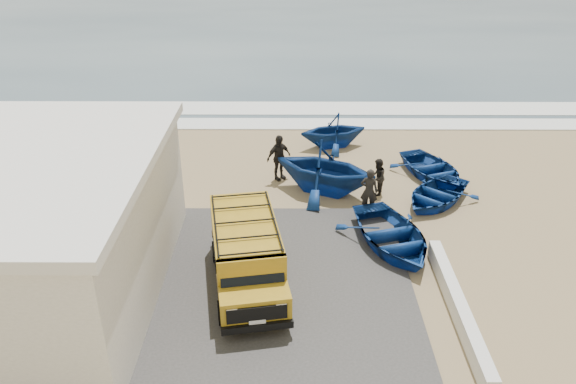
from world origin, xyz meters
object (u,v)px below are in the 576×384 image
object	(u,v)px
boat_near_left	(391,235)
boat_mid_right	(432,169)
building	(10,229)
van	(247,253)
boat_mid_left	(325,167)
fisherman_back	(279,158)
boat_near_right	(436,194)
fisherman_front	(369,191)
fisherman_middle	(377,177)
parapet	(458,307)
boat_far_left	(333,130)

from	to	relation	value
boat_near_left	boat_mid_right	bearing A→B (deg)	48.26
building	van	world-z (taller)	building
van	boat_mid_left	size ratio (longest dim) A/B	1.23
building	boat_mid_right	distance (m)	15.90
boat_mid_right	boat_near_left	bearing A→B (deg)	-136.11
boat_near_left	fisherman_back	bearing A→B (deg)	110.55
boat_near_right	building	bearing A→B (deg)	-116.14
boat_near_right	fisherman_back	size ratio (longest dim) A/B	1.82
boat_near_left	fisherman_back	size ratio (longest dim) A/B	2.15
fisherman_back	fisherman_front	bearing A→B (deg)	-76.01
fisherman_middle	fisherman_back	distance (m)	4.10
building	boat_near_left	world-z (taller)	building
van	fisherman_middle	size ratio (longest dim) A/B	3.39
building	fisherman_middle	world-z (taller)	building
fisherman_front	fisherman_middle	bearing A→B (deg)	-94.33
building	parapet	xyz separation A→B (m)	(12.50, -1.00, -1.89)
parapet	boat_near_right	distance (m)	6.62
van	boat_near_right	xyz separation A→B (m)	(6.83, 5.13, -0.74)
building	van	distance (m)	6.65
boat_mid_right	fisherman_front	world-z (taller)	fisherman_front
boat_near_left	boat_mid_left	distance (m)	4.48
boat_near_right	boat_far_left	size ratio (longest dim) A/B	1.13
parapet	boat_far_left	xyz separation A→B (m)	(-2.68, 12.09, 0.54)
boat_near_right	fisherman_middle	xyz separation A→B (m)	(-2.16, 0.70, 0.38)
building	boat_far_left	size ratio (longest dim) A/B	3.03
boat_mid_right	fisherman_middle	world-z (taller)	fisherman_middle
boat_far_left	fisherman_back	world-z (taller)	fisherman_back
boat_near_left	parapet	bearing A→B (deg)	-85.83
boat_mid_left	boat_mid_right	bearing A→B (deg)	-47.88
boat_near_left	boat_mid_left	world-z (taller)	boat_mid_left
boat_far_left	parapet	bearing A→B (deg)	-2.50
fisherman_middle	van	bearing A→B (deg)	-24.04
parapet	fisherman_middle	distance (m)	7.39
boat_far_left	fisherman_back	distance (m)	4.25
building	boat_mid_left	xyz separation A→B (m)	(9.17, 6.44, -1.08)
boat_near_left	boat_far_left	size ratio (longest dim) A/B	1.34
fisherman_front	fisherman_back	distance (m)	4.36
boat_mid_left	fisherman_middle	world-z (taller)	boat_mid_left
boat_near_left	boat_mid_right	world-z (taller)	boat_near_left
boat_mid_left	fisherman_front	world-z (taller)	boat_mid_left
boat_mid_right	fisherman_back	bearing A→B (deg)	161.21
fisherman_front	boat_near_right	bearing A→B (deg)	-149.28
boat_mid_right	boat_mid_left	bearing A→B (deg)	176.22
fisherman_back	fisherman_middle	bearing A→B (deg)	-55.63
parapet	boat_mid_right	size ratio (longest dim) A/B	1.63
building	boat_near_left	xyz separation A→B (m)	(11.19, 2.50, -1.73)
building	boat_mid_left	bearing A→B (deg)	35.09
parapet	boat_mid_left	distance (m)	8.19
boat_far_left	boat_near_left	bearing A→B (deg)	-5.91
boat_mid_left	fisherman_back	bearing A→B (deg)	82.34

